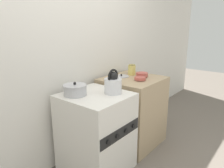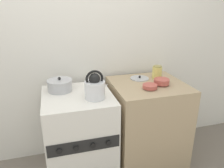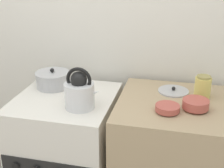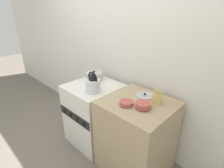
{
  "view_description": "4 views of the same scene",
  "coord_description": "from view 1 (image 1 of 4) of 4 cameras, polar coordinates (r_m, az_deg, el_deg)",
  "views": [
    {
      "loc": [
        -1.49,
        -1.09,
        1.5
      ],
      "look_at": [
        0.29,
        0.34,
        0.87
      ],
      "focal_mm": 35.0,
      "sensor_mm": 36.0,
      "label": 1
    },
    {
      "loc": [
        -0.18,
        -1.47,
        1.59
      ],
      "look_at": [
        0.33,
        0.35,
        0.89
      ],
      "focal_mm": 35.0,
      "sensor_mm": 36.0,
      "label": 2
    },
    {
      "loc": [
        0.69,
        -1.35,
        1.66
      ],
      "look_at": [
        0.3,
        0.32,
        0.95
      ],
      "focal_mm": 50.0,
      "sensor_mm": 36.0,
      "label": 3
    },
    {
      "loc": [
        1.57,
        -0.95,
        1.74
      ],
      "look_at": [
        0.31,
        0.33,
        0.94
      ],
      "focal_mm": 28.0,
      "sensor_mm": 36.0,
      "label": 4
    }
  ],
  "objects": [
    {
      "name": "loose_pot_lid",
      "position": [
        2.74,
        2.46,
        2.05
      ],
      "size": [
        0.19,
        0.19,
        0.03
      ],
      "color": "#B2B2B7",
      "rests_on": "counter"
    },
    {
      "name": "stove",
      "position": [
        2.32,
        -4.14,
        -12.54
      ],
      "size": [
        0.61,
        0.65,
        0.83
      ],
      "color": "silver",
      "rests_on": "ground_plane"
    },
    {
      "name": "cooking_pot",
      "position": [
        2.14,
        -9.62,
        -1.51
      ],
      "size": [
        0.23,
        0.23,
        0.13
      ],
      "color": "#B2B2B7",
      "rests_on": "stove"
    },
    {
      "name": "small_ceramic_bowl",
      "position": [
        2.57,
        7.34,
        1.43
      ],
      "size": [
        0.13,
        0.13,
        0.04
      ],
      "color": "#B75147",
      "rests_on": "counter"
    },
    {
      "name": "wall_back",
      "position": [
        2.36,
        -11.96,
        8.96
      ],
      "size": [
        7.0,
        0.06,
        2.5
      ],
      "color": "silver",
      "rests_on": "ground_plane"
    },
    {
      "name": "storage_jar",
      "position": [
        2.84,
        5.19,
        3.74
      ],
      "size": [
        0.1,
        0.1,
        0.14
      ],
      "color": "#E0CC66",
      "rests_on": "counter"
    },
    {
      "name": "kettle",
      "position": [
        2.16,
        0.29,
        0.05
      ],
      "size": [
        0.21,
        0.17,
        0.25
      ],
      "color": "silver",
      "rests_on": "stove"
    },
    {
      "name": "counter",
      "position": [
        2.81,
        5.3,
        -7.0
      ],
      "size": [
        0.69,
        0.65,
        0.86
      ],
      "color": "tan",
      "rests_on": "ground_plane"
    },
    {
      "name": "enamel_bowl",
      "position": [
        2.72,
        7.82,
        2.43
      ],
      "size": [
        0.15,
        0.15,
        0.06
      ],
      "color": "#B75147",
      "rests_on": "counter"
    }
  ]
}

